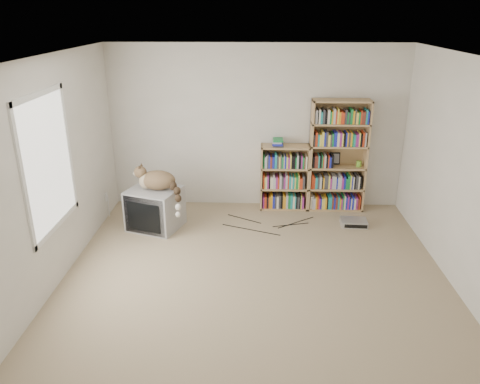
{
  "coord_description": "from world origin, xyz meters",
  "views": [
    {
      "loc": [
        -0.01,
        -4.52,
        2.93
      ],
      "look_at": [
        -0.2,
        1.0,
        0.78
      ],
      "focal_mm": 35.0,
      "sensor_mm": 36.0,
      "label": 1
    }
  ],
  "objects_px": {
    "bookcase_tall": "(337,158)",
    "dvd_player": "(354,222)",
    "crt_tv": "(155,208)",
    "cat": "(161,184)",
    "bookcase_short": "(284,179)"
  },
  "relations": [
    {
      "from": "bookcase_short",
      "to": "dvd_player",
      "type": "height_order",
      "value": "bookcase_short"
    },
    {
      "from": "crt_tv",
      "to": "dvd_player",
      "type": "bearing_deg",
      "value": 21.71
    },
    {
      "from": "bookcase_tall",
      "to": "dvd_player",
      "type": "relative_size",
      "value": 4.55
    },
    {
      "from": "bookcase_tall",
      "to": "dvd_player",
      "type": "xyz_separation_m",
      "value": [
        0.19,
        -0.64,
        -0.78
      ]
    },
    {
      "from": "dvd_player",
      "to": "crt_tv",
      "type": "bearing_deg",
      "value": -174.16
    },
    {
      "from": "crt_tv",
      "to": "cat",
      "type": "relative_size",
      "value": 1.16
    },
    {
      "from": "crt_tv",
      "to": "bookcase_tall",
      "type": "relative_size",
      "value": 0.49
    },
    {
      "from": "bookcase_short",
      "to": "dvd_player",
      "type": "xyz_separation_m",
      "value": [
        0.99,
        -0.64,
        -0.43
      ]
    },
    {
      "from": "bookcase_tall",
      "to": "dvd_player",
      "type": "bearing_deg",
      "value": -73.48
    },
    {
      "from": "bookcase_tall",
      "to": "cat",
      "type": "bearing_deg",
      "value": -161.72
    },
    {
      "from": "crt_tv",
      "to": "cat",
      "type": "xyz_separation_m",
      "value": [
        0.11,
        -0.05,
        0.39
      ]
    },
    {
      "from": "cat",
      "to": "bookcase_short",
      "type": "xyz_separation_m",
      "value": [
        1.76,
        0.85,
        -0.21
      ]
    },
    {
      "from": "crt_tv",
      "to": "cat",
      "type": "bearing_deg",
      "value": -6.82
    },
    {
      "from": "bookcase_short",
      "to": "dvd_player",
      "type": "bearing_deg",
      "value": -33.01
    },
    {
      "from": "bookcase_tall",
      "to": "bookcase_short",
      "type": "bearing_deg",
      "value": -179.96
    }
  ]
}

